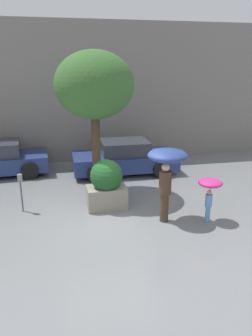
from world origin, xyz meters
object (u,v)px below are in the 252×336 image
Objects in this scene: person_adult at (167,164)px; street_tree at (94,86)px; parking_meter at (21,185)px; planter_box at (107,184)px; parked_car_near at (125,158)px; person_child at (210,187)px.

person_adult is 3.51m from street_tree.
planter_box is at bearing -5.20° from parking_meter.
person_adult is at bearing -56.24° from street_tree.
street_tree is at bearing 68.20° from person_adult.
street_tree reaches higher than person_adult.
planter_box is 0.37× the size of parked_car_near.
person_child reaches higher than parking_meter.
person_adult is at bearing -36.93° from planter_box.
planter_box is 3.09m from street_tree.
parked_car_near is 0.89× the size of street_tree.
person_child is at bearing -29.02° from planter_box.
street_tree is at bearing 95.97° from planter_box.
parked_car_near is 3.54× the size of parking_meter.
person_adult is at bearing -176.35° from parked_car_near.
planter_box is at bearing 92.09° from person_child.
parked_car_near is (-1.42, 4.74, -0.39)m from person_child.
parking_meter is at bearing 129.44° from parked_car_near.
street_tree is at bearing 24.85° from parking_meter.
planter_box is 0.33× the size of street_tree.
street_tree is 3.76m from parking_meter.
person_child is 4.68m from street_tree.
parked_car_near is 4.82m from parking_meter.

